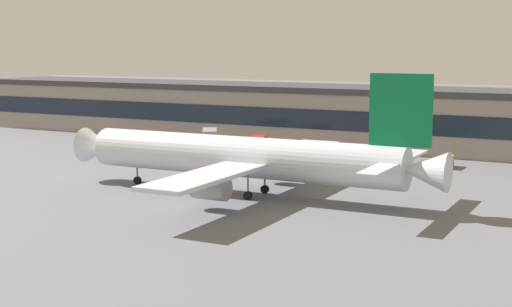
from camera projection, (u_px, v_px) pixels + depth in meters
name	position (u px, v px, depth m)	size (l,w,h in m)	color
ground_plane	(175.00, 182.00, 107.09)	(600.00, 600.00, 0.00)	slate
terminal_building	(315.00, 114.00, 149.83)	(164.92, 18.73, 11.59)	gray
airliner	(248.00, 157.00, 96.42)	(53.01, 45.15, 16.26)	silver
pushback_tractor	(315.00, 151.00, 131.51)	(5.15, 5.31, 1.75)	white
follow_me_car	(445.00, 161.00, 119.61)	(2.12, 4.45, 1.85)	yellow
stair_truck	(258.00, 145.00, 131.57)	(4.21, 6.45, 3.55)	red
crew_van	(124.00, 135.00, 150.43)	(5.21, 2.31, 2.55)	black
baggage_tug	(173.00, 138.00, 149.55)	(4.01, 2.91, 1.85)	#2651A5
belt_loader	(357.00, 154.00, 126.40)	(5.97, 5.91, 1.95)	red
catering_truck	(210.00, 139.00, 137.32)	(5.95, 7.51, 4.15)	gray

